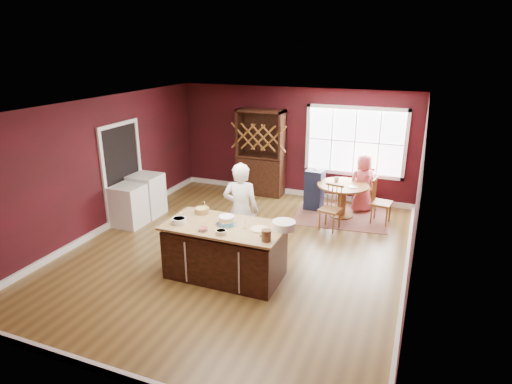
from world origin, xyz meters
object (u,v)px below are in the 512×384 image
(baker, at_px, (241,211))
(dryer, at_px, (147,195))
(high_chair, at_px, (314,189))
(hutch, at_px, (261,153))
(washer, at_px, (129,206))
(layer_cake, at_px, (226,220))
(chair_east, at_px, (382,201))
(chair_south, at_px, (330,208))
(seated_woman, at_px, (363,183))
(kitchen_island, at_px, (225,252))
(toddler, at_px, (314,174))
(dining_table, at_px, (342,194))
(chair_north, at_px, (362,186))

(baker, relative_size, dryer, 1.87)
(high_chair, distance_m, dryer, 3.83)
(hutch, bearing_deg, washer, -122.35)
(layer_cake, bearing_deg, chair_east, 56.52)
(layer_cake, distance_m, chair_south, 2.79)
(baker, bearing_deg, high_chair, -113.40)
(chair_east, distance_m, seated_woman, 0.78)
(hutch, bearing_deg, high_chair, -19.45)
(high_chair, height_order, washer, high_chair)
(chair_south, bearing_deg, high_chair, 132.30)
(hutch, relative_size, dryer, 2.31)
(seated_woman, distance_m, hutch, 2.64)
(chair_east, xyz_separation_m, washer, (-4.96, -2.08, -0.06))
(seated_woman, bearing_deg, kitchen_island, 35.11)
(kitchen_island, relative_size, toddler, 7.45)
(washer, bearing_deg, hutch, 57.65)
(layer_cake, distance_m, washer, 3.10)
(toddler, xyz_separation_m, dryer, (-3.35, -1.86, -0.34))
(kitchen_island, bearing_deg, washer, 157.36)
(baker, distance_m, high_chair, 2.90)
(chair_south, relative_size, hutch, 0.44)
(dryer, bearing_deg, layer_cake, -32.16)
(high_chair, distance_m, hutch, 1.74)
(dining_table, bearing_deg, chair_east, -4.70)
(baker, xyz_separation_m, washer, (-2.76, 0.40, -0.44))
(layer_cake, relative_size, chair_south, 0.37)
(kitchen_island, xyz_separation_m, layer_cake, (0.02, 0.03, 0.55))
(chair_south, bearing_deg, baker, -112.93)
(high_chair, bearing_deg, chair_north, 32.16)
(chair_north, height_order, toddler, chair_north)
(chair_north, relative_size, washer, 1.13)
(kitchen_island, xyz_separation_m, seated_woman, (1.65, 3.83, 0.23))
(layer_cake, relative_size, dryer, 0.38)
(layer_cake, relative_size, seated_woman, 0.26)
(dining_table, height_order, chair_east, chair_east)
(chair_east, bearing_deg, hutch, 81.83)
(dining_table, xyz_separation_m, chair_north, (0.32, 0.81, -0.04))
(chair_south, distance_m, toddler, 1.37)
(kitchen_island, relative_size, chair_south, 2.02)
(baker, relative_size, high_chair, 1.79)
(chair_east, relative_size, toddler, 3.86)
(toddler, distance_m, dryer, 3.85)
(dining_table, relative_size, hutch, 0.52)
(baker, height_order, high_chair, baker)
(chair_north, distance_m, high_chair, 1.16)
(layer_cake, bearing_deg, high_chair, 80.70)
(dryer, bearing_deg, toddler, 29.02)
(seated_woman, height_order, dryer, seated_woman)
(dining_table, xyz_separation_m, chair_east, (0.86, -0.07, -0.03))
(dining_table, bearing_deg, chair_south, -96.61)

